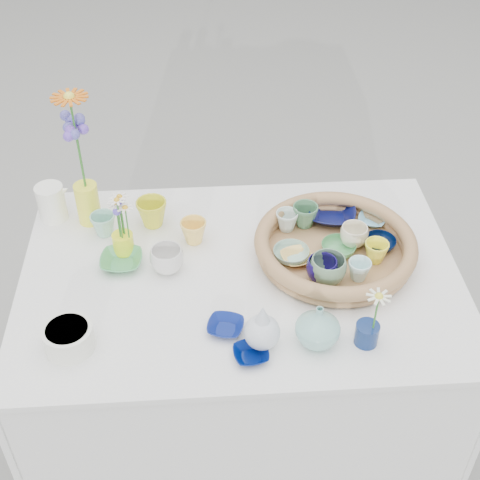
{
  "coord_description": "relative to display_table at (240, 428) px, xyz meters",
  "views": [
    {
      "loc": [
        -0.1,
        -1.41,
        2.07
      ],
      "look_at": [
        0.0,
        0.02,
        0.87
      ],
      "focal_mm": 50.0,
      "sensor_mm": 36.0,
      "label": 1
    }
  ],
  "objects": [
    {
      "name": "tray_ceramic_2",
      "position": [
        0.39,
        0.01,
        0.82
      ],
      "size": [
        0.09,
        0.09,
        0.07
      ],
      "primitive_type": "imported",
      "rotation": [
        0.0,
        0.0,
        0.38
      ],
      "color": "#F8F036",
      "rests_on": "wicker_tray"
    },
    {
      "name": "loose_ceramic_5",
      "position": [
        -0.4,
        0.2,
        0.8
      ],
      "size": [
        0.08,
        0.08,
        0.07
      ],
      "primitive_type": "imported",
      "rotation": [
        0.0,
        0.0,
        0.03
      ],
      "color": "#8BC8B2",
      "rests_on": "display_table"
    },
    {
      "name": "tray_ceramic_12",
      "position": [
        0.21,
        0.18,
        0.82
      ],
      "size": [
        0.1,
        0.1,
        0.07
      ],
      "primitive_type": "imported",
      "rotation": [
        0.0,
        0.0,
        -0.26
      ],
      "color": "#467752",
      "rests_on": "wicker_tray"
    },
    {
      "name": "tray_ceramic_9",
      "position": [
        0.22,
        -0.06,
        0.82
      ],
      "size": [
        0.12,
        0.12,
        0.07
      ],
      "primitive_type": "imported",
      "rotation": [
        0.0,
        0.0,
        -0.41
      ],
      "color": "#170E53",
      "rests_on": "wicker_tray"
    },
    {
      "name": "tray_ceramic_8",
      "position": [
        0.42,
        0.18,
        0.79
      ],
      "size": [
        0.11,
        0.11,
        0.02
      ],
      "primitive_type": "imported",
      "rotation": [
        0.0,
        0.0,
        -0.39
      ],
      "color": "#76C0E6",
      "rests_on": "wicker_tray"
    },
    {
      "name": "white_pitcher",
      "position": [
        -0.57,
        0.3,
        0.82
      ],
      "size": [
        0.13,
        0.09,
        0.12
      ],
      "primitive_type": null,
      "rotation": [
        0.0,
        0.0,
        -0.04
      ],
      "color": "white",
      "rests_on": "display_table"
    },
    {
      "name": "gerbera",
      "position": [
        -0.45,
        0.27,
        1.05
      ],
      "size": [
        0.15,
        0.15,
        0.32
      ],
      "primitive_type": null,
      "rotation": [
        0.0,
        0.0,
        -0.25
      ],
      "color": "orange",
      "rests_on": "tall_vase_yellow"
    },
    {
      "name": "tall_vase_yellow",
      "position": [
        -0.45,
        0.27,
        0.83
      ],
      "size": [
        0.08,
        0.08,
        0.14
      ],
      "primitive_type": "cylinder",
      "rotation": [
        0.0,
        0.0,
        -0.06
      ],
      "color": "#F5F334",
      "rests_on": "display_table"
    },
    {
      "name": "tray_ceramic_7",
      "position": [
        0.34,
        0.08,
        0.82
      ],
      "size": [
        0.09,
        0.09,
        0.07
      ],
      "primitive_type": "imported",
      "rotation": [
        0.0,
        0.0,
        0.04
      ],
      "color": "#FFEECE",
      "rests_on": "wicker_tray"
    },
    {
      "name": "tray_ceramic_10",
      "position": [
        0.16,
        0.02,
        0.79
      ],
      "size": [
        0.11,
        0.11,
        0.02
      ],
      "primitive_type": "imported",
      "rotation": [
        0.0,
        0.0,
        0.3
      ],
      "color": "#F3C362",
      "rests_on": "wicker_tray"
    },
    {
      "name": "daisy_posy",
      "position": [
        -0.33,
        0.11,
        0.91
      ],
      "size": [
        0.1,
        0.1,
        0.15
      ],
      "primitive_type": null,
      "rotation": [
        0.0,
        0.0,
        -0.24
      ],
      "color": "white",
      "rests_on": "daisy_cup"
    },
    {
      "name": "daisy_cup",
      "position": [
        -0.34,
        0.11,
        0.8
      ],
      "size": [
        0.08,
        0.08,
        0.07
      ],
      "primitive_type": "cylinder",
      "rotation": [
        0.0,
        0.0,
        -0.25
      ],
      "color": "#FAFE22",
      "rests_on": "display_table"
    },
    {
      "name": "tray_ceramic_11",
      "position": [
        0.33,
        -0.07,
        0.81
      ],
      "size": [
        0.07,
        0.07,
        0.06
      ],
      "primitive_type": "imported",
      "rotation": [
        0.0,
        0.0,
        -0.04
      ],
      "color": "#C1EDEA",
      "rests_on": "wicker_tray"
    },
    {
      "name": "bud_vase_paleblue",
      "position": [
        0.04,
        -0.28,
        0.84
      ],
      "size": [
        0.11,
        0.11,
        0.14
      ],
      "primitive_type": null,
      "rotation": [
        0.0,
        0.0,
        -0.17
      ],
      "color": "silver",
      "rests_on": "display_table"
    },
    {
      "name": "loose_ceramic_2",
      "position": [
        -0.34,
        0.06,
        0.78
      ],
      "size": [
        0.13,
        0.13,
        0.03
      ],
      "primitive_type": "imported",
      "rotation": [
        0.0,
        0.0,
        -0.07
      ],
      "color": "#469D5F",
      "rests_on": "display_table"
    },
    {
      "name": "tray_ceramic_4",
      "position": [
        0.24,
        -0.07,
        0.82
      ],
      "size": [
        0.13,
        0.13,
        0.08
      ],
      "primitive_type": "imported",
      "rotation": [
        0.0,
        0.0,
        -0.32
      ],
      "color": "slate",
      "rests_on": "wicker_tray"
    },
    {
      "name": "loose_ceramic_4",
      "position": [
        -0.05,
        -0.22,
        0.78
      ],
      "size": [
        0.12,
        0.12,
        0.02
      ],
      "primitive_type": "imported",
      "rotation": [
        0.0,
        0.0,
        -0.28
      ],
      "color": "navy",
      "rests_on": "display_table"
    },
    {
      "name": "wicker_tray",
      "position": [
        0.28,
        0.05,
        0.8
      ],
      "size": [
        0.47,
        0.47,
        0.08
      ],
      "primitive_type": null,
      "color": "#9C7149",
      "rests_on": "display_table"
    },
    {
      "name": "tray_ceramic_6",
      "position": [
        0.15,
        0.17,
        0.81
      ],
      "size": [
        0.08,
        0.08,
        0.06
      ],
      "primitive_type": "imported",
      "rotation": [
        0.0,
        0.0,
        -0.27
      ],
      "color": "silver",
      "rests_on": "wicker_tray"
    },
    {
      "name": "tray_ceramic_0",
      "position": [
        0.3,
        0.21,
        0.8
      ],
      "size": [
        0.17,
        0.17,
        0.04
      ],
      "primitive_type": "imported",
      "rotation": [
        0.0,
        0.0,
        -0.19
      ],
      "color": "#0A0E3F",
      "rests_on": "wicker_tray"
    },
    {
      "name": "single_daisy",
      "position": [
        0.31,
        -0.29,
        0.88
      ],
      "size": [
        0.09,
        0.09,
        0.13
      ],
      "primitive_type": null,
      "rotation": [
        0.0,
        0.0,
        0.22
      ],
      "color": "white",
      "rests_on": "bud_vase_cobalt"
    },
    {
      "name": "loose_ceramic_1",
      "position": [
        -0.13,
        0.15,
        0.8
      ],
      "size": [
        0.09,
        0.09,
        0.07
      ],
      "primitive_type": "imported",
      "rotation": [
        0.0,
        0.0,
        0.12
      ],
      "color": "#FFD05A",
      "rests_on": "display_table"
    },
    {
      "name": "bud_vase_seafoam",
      "position": [
        0.18,
        -0.27,
        0.83
      ],
      "size": [
        0.15,
        0.15,
        0.12
      ],
      "primitive_type": "imported",
      "rotation": [
        0.0,
        0.0,
        -0.32
      ],
      "color": "#80BDB2",
      "rests_on": "display_table"
    },
    {
      "name": "loose_ceramic_0",
      "position": [
        -0.26,
        0.24,
        0.81
      ],
      "size": [
        0.11,
        0.11,
        0.09
      ],
      "primitive_type": "imported",
      "rotation": [
        0.0,
        0.0,
        -0.18
      ],
      "color": "gold",
      "rests_on": "display_table"
    },
    {
      "name": "tray_ceramic_5",
      "position": [
        0.15,
        0.03,
        0.8
      ],
      "size": [
        0.13,
        0.13,
        0.03
      ],
      "primitive_type": "imported",
      "rotation": [
        0.0,
        0.0,
        0.33
      ],
      "color": "#90BDAB",
      "rests_on": "wicker_tray"
    },
    {
      "name": "tray_ceramic_1",
      "position": [
        0.42,
        0.06,
        0.8
      ],
      "size": [
        0.11,
        0.11,
        0.03
      ],
      "primitive_type": "imported",
      "rotation": [
        0.0,
        0.0,
        -0.18
      ],
      "color": "black",
      "rests_on": "wicker_tray"
    },
    {
      "name": "fluted_bowl",
      "position": [
        -0.45,
        -0.25,
        0.8
      ],
      "size": [
        0.14,
        0.14,
        0.07
      ],
      "primitive_type": null,
      "rotation": [
        0.0,
        0.0,
        -0.05
      ],
      "color": "white",
      "rests_on": "display_table"
    },
    {
      "name": "tray_ceramic_3",
      "position": [
        0.29,
        0.05,
        0.8
      ],
      "size": [
        0.12,
        0.12,
        0.03
      ],
      "primitive_type": "imported",
      "rotation": [
        0.0,
        0.0,
        -0.17
      ],
      "color": "#4E9B5B",
      "rests_on": "wicker_tray"
    },
    {
      "name": "hydrangea",
      "position": [
        -0.45,
        0.28,
        1.0
      ],
      "size": [
        0.08,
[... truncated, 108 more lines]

